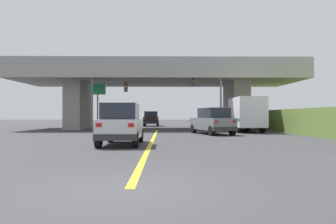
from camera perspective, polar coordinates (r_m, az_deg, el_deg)
name	(u,v)px	position (r m, az deg, el deg)	size (l,w,h in m)	color
ground	(158,129)	(34.14, -1.88, -3.07)	(160.00, 160.00, 0.00)	#353538
overpass_bridge	(158,84)	(34.28, -1.88, 5.06)	(29.58, 9.68, 6.99)	gray
lane_divider_stripe	(153,140)	(18.79, -2.80, -5.03)	(0.20, 25.17, 0.01)	yellow
suv_lead	(121,124)	(15.61, -8.45, -2.21)	(1.90, 4.30, 2.02)	silver
suv_crossing	(212,121)	(24.38, 8.03, -1.65)	(3.06, 5.05, 2.02)	slate
box_truck	(245,114)	(28.85, 13.72, -0.36)	(2.33, 6.50, 3.00)	red
sedan_oncoming	(151,119)	(43.37, -3.06, -1.22)	(2.05, 4.40, 2.02)	black
traffic_signal_nearside	(211,92)	(30.26, 7.84, 3.59)	(2.86, 0.36, 5.73)	slate
traffic_signal_farside	(104,94)	(30.20, -11.47, 3.13)	(3.44, 0.36, 5.46)	#56595E
highway_sign	(98,94)	(32.36, -12.65, 3.17)	(1.65, 0.17, 4.85)	#56595E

